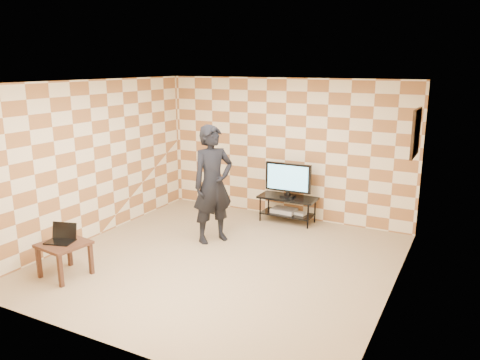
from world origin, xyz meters
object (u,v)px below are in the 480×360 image
tv_stand (288,203)px  tv (288,178)px  side_table (64,249)px  person (213,184)px

tv_stand → tv: bearing=-91.3°
tv_stand → side_table: bearing=-117.9°
tv → person: 1.68m
side_table → person: bearing=61.5°
tv_stand → person: size_ratio=0.55×
tv_stand → person: (-0.76, -1.49, 0.63)m
tv → person: bearing=-117.0°
tv → side_table: (-1.93, -3.65, -0.45)m
side_table → person: (1.17, 2.16, 0.58)m
tv → tv_stand: bearing=88.7°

